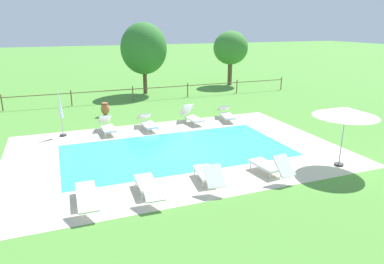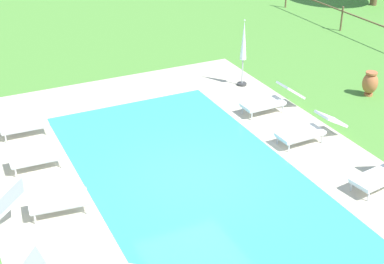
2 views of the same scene
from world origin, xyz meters
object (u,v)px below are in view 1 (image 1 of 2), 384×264
Objects in this scene: sun_lounger_north_near_steps at (226,114)px; sun_lounger_north_end at (271,165)px; sun_lounger_north_mid at (208,174)px; sun_lounger_north_far at (148,122)px; sun_lounger_south_end at (148,185)px; terracotta_urn_near_fence at (105,109)px; tree_far_west at (231,48)px; sun_lounger_south_far at (192,116)px; patio_umbrella_open_foreground at (346,112)px; patio_umbrella_closed_row_west at (60,109)px; sun_lounger_south_mid at (87,194)px; tree_west_mid at (144,49)px; sun_lounger_south_near_corner at (107,126)px.

sun_lounger_north_end is at bearing -104.71° from sun_lounger_north_near_steps.
sun_lounger_north_far is (-0.28, 7.21, -0.02)m from sun_lounger_north_mid.
sun_lounger_north_mid reaches higher than sun_lounger_south_end.
sun_lounger_north_near_steps is at bearing -28.26° from terracotta_urn_near_fence.
sun_lounger_south_end is 0.44× the size of tree_far_west.
sun_lounger_south_far is 8.60m from patio_umbrella_open_foreground.
patio_umbrella_closed_row_west is 0.48× the size of tree_far_west.
sun_lounger_north_near_steps is 8.93m from patio_umbrella_closed_row_west.
patio_umbrella_closed_row_west reaches higher than terracotta_urn_near_fence.
patio_umbrella_closed_row_west is at bearing 131.75° from sun_lounger_north_end.
patio_umbrella_closed_row_west reaches higher than sun_lounger_north_near_steps.
sun_lounger_south_mid is 1.00× the size of sun_lounger_south_end.
sun_lounger_north_end reaches higher than sun_lounger_north_near_steps.
patio_umbrella_closed_row_west reaches higher than sun_lounger_south_far.
sun_lounger_south_far is at bearing 177.30° from sun_lounger_north_near_steps.
patio_umbrella_open_foreground is 2.97× the size of terracotta_urn_near_fence.
sun_lounger_north_end is (-1.98, -7.55, 0.03)m from sun_lounger_north_near_steps.
tree_far_west is (7.84, 10.77, 2.85)m from sun_lounger_south_far.
sun_lounger_north_near_steps is 0.39× the size of tree_west_mid.
tree_west_mid is (-2.41, 9.44, 3.12)m from sun_lounger_north_near_steps.
tree_west_mid is (6.46, 9.27, 2.11)m from patio_umbrella_closed_row_west.
sun_lounger_north_near_steps is 8.60m from sun_lounger_north_mid.
sun_lounger_north_near_steps is at bearing 2.23° from sun_lounger_north_far.
patio_umbrella_open_foreground is at bearing -38.48° from patio_umbrella_closed_row_west.
sun_lounger_north_mid is at bearing 176.61° from patio_umbrella_open_foreground.
sun_lounger_north_mid is 10.99m from terracotta_urn_near_fence.
patio_umbrella_closed_row_west is 2.80× the size of terracotta_urn_near_fence.
sun_lounger_south_far is at bearing 6.19° from sun_lounger_north_far.
sun_lounger_south_far is at bearing 59.68° from sun_lounger_south_end.
tree_west_mid is at bearing 76.78° from sun_lounger_north_far.
sun_lounger_south_end is at bearing -72.79° from patio_umbrella_closed_row_west.
sun_lounger_north_far is 3.98m from terracotta_urn_near_fence.
sun_lounger_north_end reaches higher than sun_lounger_south_near_corner.
tree_far_west is (10.13, 18.27, 2.86)m from sun_lounger_north_mid.
sun_lounger_south_near_corner is 0.98× the size of sun_lounger_south_mid.
sun_lounger_south_near_corner is at bearing -114.46° from tree_west_mid.
sun_lounger_south_near_corner is at bearing 176.93° from sun_lounger_north_far.
sun_lounger_south_far reaches higher than sun_lounger_north_near_steps.
sun_lounger_south_mid is 23.29m from tree_far_west.
sun_lounger_south_end is 17.67m from tree_west_mid.
patio_umbrella_closed_row_west is at bearing -124.87° from tree_west_mid.
sun_lounger_south_mid is 2.58× the size of terracotta_urn_near_fence.
patio_umbrella_closed_row_west reaches higher than sun_lounger_north_mid.
sun_lounger_south_far is 0.85× the size of patio_umbrella_closed_row_west.
sun_lounger_south_mid is at bearing -100.77° from terracotta_urn_near_fence.
terracotta_urn_near_fence is at bearing 142.13° from sun_lounger_south_far.
tree_far_west is at bearing 41.25° from sun_lounger_south_near_corner.
patio_umbrella_closed_row_west is at bearing 178.89° from sun_lounger_north_near_steps.
patio_umbrella_closed_row_west reaches higher than sun_lounger_south_end.
tree_far_west is at bearing 52.21° from sun_lounger_south_mid.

